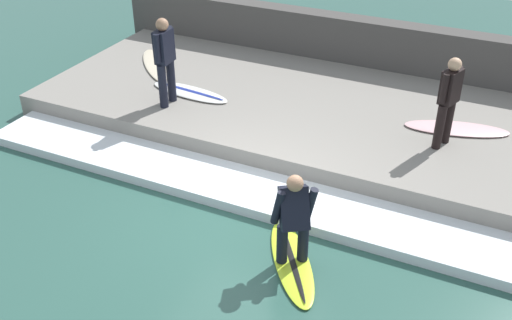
{
  "coord_description": "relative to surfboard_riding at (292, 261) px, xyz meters",
  "views": [
    {
      "loc": [
        -6.65,
        -3.47,
        5.7
      ],
      "look_at": [
        0.68,
        0.0,
        0.7
      ],
      "focal_mm": 42.0,
      "sensor_mm": 36.0,
      "label": 1
    }
  ],
  "objects": [
    {
      "name": "surfboard_waiting_far",
      "position": [
        3.38,
        3.65,
        0.46
      ],
      "size": [
        0.72,
        1.85,
        0.07
      ],
      "color": "white",
      "rests_on": "concrete_ledge"
    },
    {
      "name": "surfboard_waiting_near",
      "position": [
        4.12,
        -1.52,
        0.46
      ],
      "size": [
        1.02,
        1.94,
        0.06
      ],
      "color": "beige",
      "rests_on": "concrete_ledge"
    },
    {
      "name": "wave_foam_crest",
      "position": [
        1.25,
        1.17,
        0.06
      ],
      "size": [
        1.13,
        10.58,
        0.17
      ],
      "primitive_type": "cube",
      "color": "silver",
      "rests_on": "ground_plane"
    },
    {
      "name": "surfboard_riding",
      "position": [
        0.0,
        0.0,
        0.0
      ],
      "size": [
        1.85,
        1.46,
        0.07
      ],
      "color": "#BFE02D",
      "rests_on": "ground_plane"
    },
    {
      "name": "back_wall",
      "position": [
        6.47,
        1.17,
        0.7
      ],
      "size": [
        0.5,
        11.69,
        1.47
      ],
      "primitive_type": "cube",
      "color": "#474442",
      "rests_on": "ground_plane"
    },
    {
      "name": "surfer_waiting_near",
      "position": [
        3.46,
        -1.35,
        1.33
      ],
      "size": [
        0.52,
        0.34,
        1.61
      ],
      "color": "black",
      "rests_on": "concrete_ledge"
    },
    {
      "name": "surfer_waiting_far",
      "position": [
        2.81,
        3.8,
        1.4
      ],
      "size": [
        0.58,
        0.26,
        1.72
      ],
      "color": "black",
      "rests_on": "concrete_ledge"
    },
    {
      "name": "ground_plane",
      "position": [
        0.6,
        1.17,
        -0.03
      ],
      "size": [
        28.0,
        28.0,
        0.0
      ],
      "primitive_type": "plane",
      "color": "#2D564C"
    },
    {
      "name": "surfer_riding",
      "position": [
        0.0,
        0.0,
        0.81
      ],
      "size": [
        0.59,
        0.58,
        1.42
      ],
      "color": "black",
      "rests_on": "surfboard_riding"
    },
    {
      "name": "surfboard_spare",
      "position": [
        4.27,
        5.04,
        0.46
      ],
      "size": [
        1.8,
        1.77,
        0.06
      ],
      "color": "beige",
      "rests_on": "concrete_ledge"
    },
    {
      "name": "concrete_ledge",
      "position": [
        4.02,
        1.17,
        0.2
      ],
      "size": [
        4.4,
        11.14,
        0.46
      ],
      "primitive_type": "cube",
      "color": "gray",
      "rests_on": "ground_plane"
    }
  ]
}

